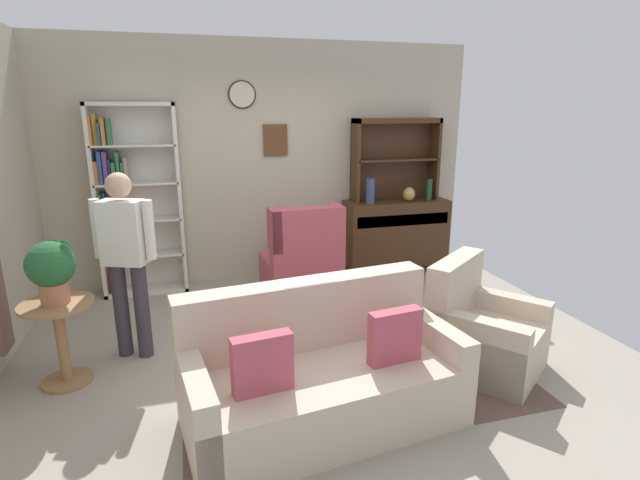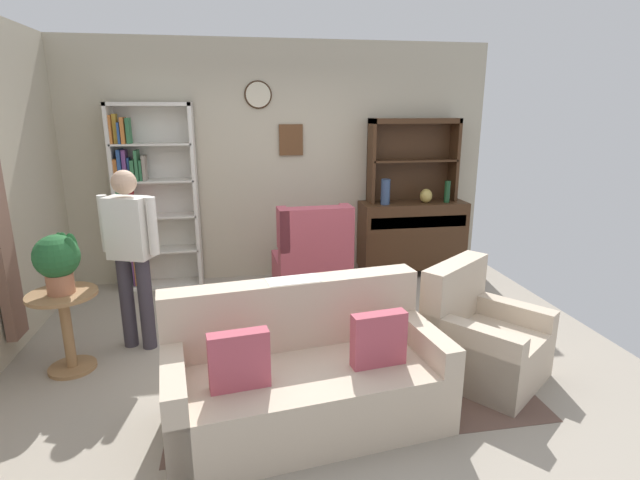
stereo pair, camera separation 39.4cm
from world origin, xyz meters
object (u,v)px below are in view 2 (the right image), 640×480
at_px(book_stack, 332,308).
at_px(plant_stand, 66,323).
at_px(vase_round, 426,196).
at_px(couch_floral, 305,376).
at_px(sideboard, 412,234).
at_px(bookshelf, 150,197).
at_px(sideboard_hutch, 413,149).
at_px(vase_tall, 385,192).
at_px(wingback_chair, 312,263).
at_px(potted_plant_large, 58,259).
at_px(person_reading, 131,248).
at_px(coffee_table, 316,319).
at_px(armchair_floral, 481,341).
at_px(bottle_wine, 447,192).

bearing_deg(book_stack, plant_stand, 175.56).
xyz_separation_m(vase_round, couch_floral, (-1.89, -2.68, -0.69)).
bearing_deg(sideboard, bookshelf, 178.41).
xyz_separation_m(couch_floral, plant_stand, (-1.76, 0.96, 0.09)).
xyz_separation_m(sideboard_hutch, vase_tall, (-0.39, -0.19, -0.49)).
distance_m(wingback_chair, book_stack, 1.40).
height_order(vase_tall, wingback_chair, vase_tall).
height_order(plant_stand, book_stack, plant_stand).
distance_m(potted_plant_large, person_reading, 0.56).
height_order(wingback_chair, coffee_table, wingback_chair).
xyz_separation_m(sideboard_hutch, person_reading, (-3.04, -1.58, -0.65)).
relative_size(couch_floral, person_reading, 1.22).
distance_m(potted_plant_large, book_stack, 2.16).
height_order(vase_round, coffee_table, vase_round).
xyz_separation_m(bookshelf, couch_floral, (1.36, -2.83, -0.75)).
xyz_separation_m(bookshelf, coffee_table, (1.56, -2.04, -0.71)).
relative_size(person_reading, coffee_table, 1.95).
height_order(sideboard_hutch, vase_round, sideboard_hutch).
bearing_deg(wingback_chair, plant_stand, -150.32).
xyz_separation_m(vase_tall, coffee_table, (-1.16, -1.88, -0.72)).
relative_size(bookshelf, book_stack, 10.33).
bearing_deg(sideboard_hutch, armchair_floral, -97.33).
relative_size(vase_tall, bottle_wine, 1.14).
bearing_deg(bookshelf, coffee_table, -52.57).
height_order(sideboard, person_reading, person_reading).
xyz_separation_m(couch_floral, wingback_chair, (0.40, 2.19, 0.07)).
height_order(plant_stand, person_reading, person_reading).
bearing_deg(sideboard_hutch, potted_plant_large, -151.58).
distance_m(vase_round, armchair_floral, 2.52).
distance_m(couch_floral, coffee_table, 0.82).
bearing_deg(wingback_chair, vase_round, 18.35).
xyz_separation_m(vase_round, potted_plant_large, (-3.64, -1.72, -0.07)).
distance_m(sideboard, armchair_floral, 2.47).
xyz_separation_m(sideboard, coffee_table, (-1.55, -1.96, -0.16)).
height_order(bottle_wine, book_stack, bottle_wine).
bearing_deg(armchair_floral, potted_plant_large, 168.46).
bearing_deg(bookshelf, book_stack, -50.20).
bearing_deg(coffee_table, bookshelf, 127.43).
distance_m(bookshelf, book_stack, 2.73).
xyz_separation_m(bottle_wine, person_reading, (-3.43, -1.38, -0.15)).
xyz_separation_m(plant_stand, coffee_table, (1.97, -0.16, -0.05)).
height_order(armchair_floral, book_stack, armchair_floral).
distance_m(bottle_wine, armchair_floral, 2.57).
relative_size(vase_tall, vase_round, 1.79).
xyz_separation_m(armchair_floral, wingback_chair, (-1.03, 1.88, 0.09)).
bearing_deg(book_stack, vase_round, 50.75).
bearing_deg(person_reading, bottle_wine, 21.97).
xyz_separation_m(sideboard_hutch, wingback_chair, (-1.36, -0.67, -1.18)).
relative_size(bookshelf, coffee_table, 2.62).
relative_size(bottle_wine, armchair_floral, 0.25).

